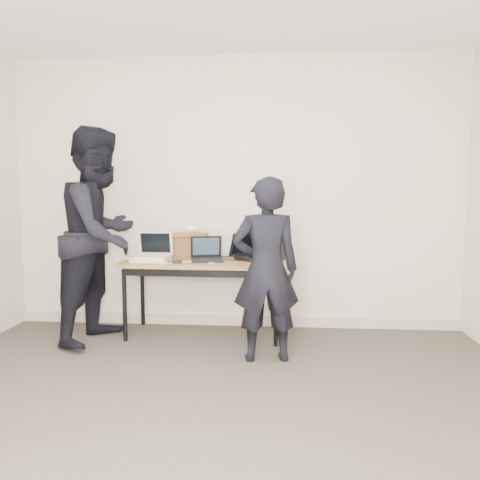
# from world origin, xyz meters

# --- Properties ---
(room) EXTENTS (4.60, 4.60, 2.80)m
(room) POSITION_xyz_m (0.00, 0.00, 1.35)
(room) COLOR #433B33
(room) RESTS_ON ground
(desk) EXTENTS (1.51, 0.69, 0.72)m
(desk) POSITION_xyz_m (-0.27, 1.89, 0.66)
(desk) COLOR brown
(desk) RESTS_ON ground
(laptop_beige) EXTENTS (0.34, 0.34, 0.27)m
(laptop_beige) POSITION_xyz_m (-0.76, 1.87, 0.77)
(laptop_beige) COLOR beige
(laptop_beige) RESTS_ON desk
(laptop_center) EXTENTS (0.35, 0.34, 0.23)m
(laptop_center) POSITION_xyz_m (-0.24, 1.90, 0.77)
(laptop_center) COLOR black
(laptop_center) RESTS_ON desk
(laptop_right) EXTENTS (0.47, 0.47, 0.25)m
(laptop_right) POSITION_xyz_m (0.17, 2.08, 0.78)
(laptop_right) COLOR black
(laptop_right) RESTS_ON desk
(leather_satchel) EXTENTS (0.36, 0.18, 0.25)m
(leather_satchel) POSITION_xyz_m (-0.45, 2.12, 0.85)
(leather_satchel) COLOR brown
(leather_satchel) RESTS_ON desk
(tissue) EXTENTS (0.15, 0.12, 0.08)m
(tissue) POSITION_xyz_m (-0.42, 2.13, 1.00)
(tissue) COLOR white
(tissue) RESTS_ON leather_satchel
(equipment_box) EXTENTS (0.30, 0.26, 0.16)m
(equipment_box) POSITION_xyz_m (0.36, 2.09, 0.80)
(equipment_box) COLOR black
(equipment_box) RESTS_ON desk
(power_brick) EXTENTS (0.08, 0.05, 0.03)m
(power_brick) POSITION_xyz_m (-0.49, 1.73, 0.73)
(power_brick) COLOR black
(power_brick) RESTS_ON desk
(cables) EXTENTS (1.15, 0.48, 0.01)m
(cables) POSITION_xyz_m (-0.22, 1.90, 0.72)
(cables) COLOR black
(cables) RESTS_ON desk
(person_typist) EXTENTS (0.59, 0.44, 1.49)m
(person_typist) POSITION_xyz_m (0.33, 1.29, 0.74)
(person_typist) COLOR black
(person_typist) RESTS_ON ground
(person_observer) EXTENTS (0.93, 1.09, 1.95)m
(person_observer) POSITION_xyz_m (-1.19, 1.71, 0.97)
(person_observer) COLOR black
(person_observer) RESTS_ON ground
(baseboard) EXTENTS (4.50, 0.03, 0.10)m
(baseboard) POSITION_xyz_m (0.00, 2.23, 0.05)
(baseboard) COLOR #B6AD97
(baseboard) RESTS_ON ground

